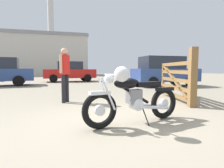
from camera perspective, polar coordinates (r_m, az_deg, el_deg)
The scene contains 7 objects.
ground_plane at distance 3.77m, azimuth 2.36°, elevation -11.05°, with size 80.00×80.00×0.00m, color gray.
vintage_motorcycle at distance 3.43m, azimuth 6.60°, elevation -4.22°, with size 2.08×0.73×1.07m.
timber_gate at distance 6.19m, azimuth 19.83°, elevation 1.40°, with size 0.89×2.46×1.60m.
bystander at distance 5.79m, azimuth -14.36°, elevation 4.45°, with size 0.33×0.36×1.66m.
silver_sedan_mid at distance 15.98m, azimuth -12.94°, elevation 3.75°, with size 4.22×1.97×1.67m.
red_hatchback_near at distance 11.64m, azimuth 15.68°, elevation 3.87°, with size 4.04×2.11×1.78m.
industrial_building at distance 38.01m, azimuth -27.15°, elevation 7.76°, with size 25.08×15.69×15.68m.
Camera 1 is at (-1.41, -3.35, 1.01)m, focal length 29.60 mm.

